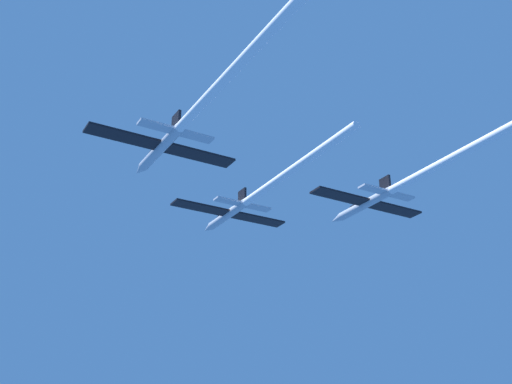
# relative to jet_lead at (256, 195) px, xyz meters

# --- Properties ---
(jet_lead) EXTENTS (17.32, 37.40, 2.87)m
(jet_lead) POSITION_rel_jet_lead_xyz_m (0.00, 0.00, 0.00)
(jet_lead) COLOR #B2BAC6
(jet_left_wing) EXTENTS (17.32, 36.33, 2.87)m
(jet_left_wing) POSITION_rel_jet_lead_xyz_m (-16.55, -14.92, -0.60)
(jet_left_wing) COLOR #B2BAC6
(jet_right_wing) EXTENTS (17.32, 36.95, 2.87)m
(jet_right_wing) POSITION_rel_jet_lead_xyz_m (13.58, -13.93, -0.65)
(jet_right_wing) COLOR #B2BAC6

